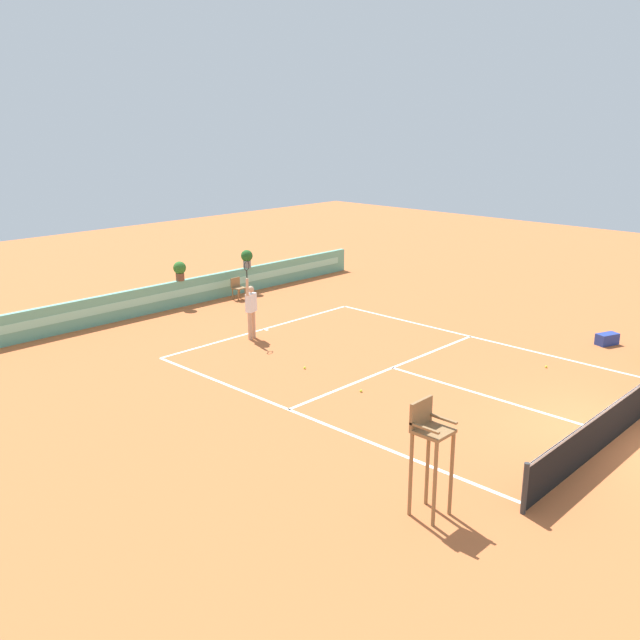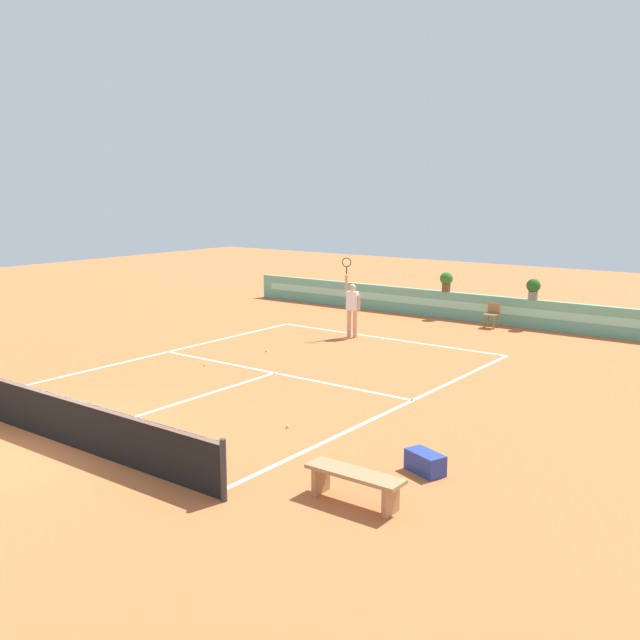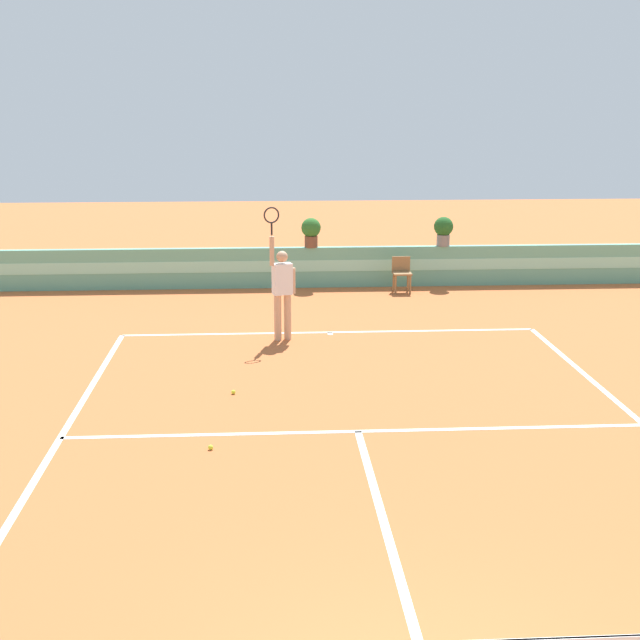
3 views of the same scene
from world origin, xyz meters
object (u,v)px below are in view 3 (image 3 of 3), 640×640
ball_kid_chair (402,272)px  potted_plant_centre (311,231)px  potted_plant_right (443,229)px  tennis_ball_mid_court (211,447)px  tennis_ball_by_sideline (233,392)px  tennis_player (282,287)px

ball_kid_chair → potted_plant_centre: size_ratio=1.17×
potted_plant_right → potted_plant_centre: bearing=180.0°
ball_kid_chair → tennis_ball_mid_court: size_ratio=12.50×
tennis_ball_by_sideline → tennis_player: bearing=75.4°
ball_kid_chair → tennis_ball_by_sideline: bearing=-116.9°
tennis_player → tennis_ball_by_sideline: bearing=-104.6°
potted_plant_right → potted_plant_centre: (-3.29, 0.00, 0.00)m
tennis_ball_mid_court → tennis_player: bearing=79.1°
tennis_ball_mid_court → tennis_ball_by_sideline: (0.22, 2.29, 0.00)m
tennis_player → potted_plant_centre: bearing=80.7°
tennis_ball_by_sideline → potted_plant_right: bearing=59.0°
tennis_ball_mid_court → potted_plant_right: potted_plant_right is taller
tennis_ball_by_sideline → potted_plant_centre: size_ratio=0.09×
tennis_player → tennis_ball_mid_court: size_ratio=38.01×
ball_kid_chair → potted_plant_right: potted_plant_right is taller
potted_plant_right → potted_plant_centre: 3.29m
potted_plant_centre → ball_kid_chair: bearing=-18.8°
ball_kid_chair → tennis_ball_mid_court: 10.61m
tennis_player → potted_plant_centre: 5.07m
tennis_player → tennis_ball_by_sideline: 3.51m
tennis_player → tennis_ball_mid_court: 5.74m
tennis_ball_mid_court → ball_kid_chair: bearing=67.6°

